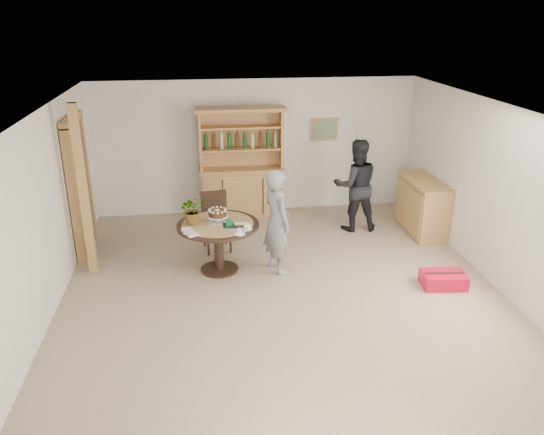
{
  "coord_description": "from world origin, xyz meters",
  "views": [
    {
      "loc": [
        -1.03,
        -6.19,
        3.65
      ],
      "look_at": [
        -0.12,
        0.36,
        1.05
      ],
      "focal_mm": 35.0,
      "sensor_mm": 36.0,
      "label": 1
    }
  ],
  "objects_px": {
    "sideboard": "(422,206)",
    "dining_table": "(218,233)",
    "dining_chair": "(216,217)",
    "red_suitcase": "(443,280)",
    "hutch": "(242,180)",
    "teen_boy": "(277,221)",
    "adult_person": "(356,185)"
  },
  "relations": [
    {
      "from": "hutch",
      "to": "dining_table",
      "type": "height_order",
      "value": "hutch"
    },
    {
      "from": "teen_boy",
      "to": "dining_table",
      "type": "bearing_deg",
      "value": 63.36
    },
    {
      "from": "teen_boy",
      "to": "red_suitcase",
      "type": "relative_size",
      "value": 2.46
    },
    {
      "from": "sideboard",
      "to": "dining_table",
      "type": "relative_size",
      "value": 1.05
    },
    {
      "from": "sideboard",
      "to": "dining_chair",
      "type": "bearing_deg",
      "value": -176.87
    },
    {
      "from": "sideboard",
      "to": "adult_person",
      "type": "height_order",
      "value": "adult_person"
    },
    {
      "from": "teen_boy",
      "to": "red_suitcase",
      "type": "xyz_separation_m",
      "value": [
        2.26,
        -0.82,
        -0.68
      ]
    },
    {
      "from": "sideboard",
      "to": "dining_table",
      "type": "bearing_deg",
      "value": -164.0
    },
    {
      "from": "sideboard",
      "to": "red_suitcase",
      "type": "bearing_deg",
      "value": -103.39
    },
    {
      "from": "teen_boy",
      "to": "dining_chair",
      "type": "bearing_deg",
      "value": 22.94
    },
    {
      "from": "sideboard",
      "to": "adult_person",
      "type": "distance_m",
      "value": 1.21
    },
    {
      "from": "hutch",
      "to": "sideboard",
      "type": "relative_size",
      "value": 1.62
    },
    {
      "from": "hutch",
      "to": "red_suitcase",
      "type": "distance_m",
      "value": 4.14
    },
    {
      "from": "hutch",
      "to": "sideboard",
      "type": "xyz_separation_m",
      "value": [
        3.04,
        -1.24,
        -0.22
      ]
    },
    {
      "from": "hutch",
      "to": "dining_chair",
      "type": "bearing_deg",
      "value": -110.75
    },
    {
      "from": "dining_table",
      "to": "adult_person",
      "type": "relative_size",
      "value": 0.74
    },
    {
      "from": "hutch",
      "to": "teen_boy",
      "type": "relative_size",
      "value": 1.3
    },
    {
      "from": "dining_table",
      "to": "dining_chair",
      "type": "relative_size",
      "value": 1.27
    },
    {
      "from": "dining_table",
      "to": "adult_person",
      "type": "bearing_deg",
      "value": 28.12
    },
    {
      "from": "adult_person",
      "to": "red_suitcase",
      "type": "xyz_separation_m",
      "value": [
        0.67,
        -2.23,
        -0.71
      ]
    },
    {
      "from": "sideboard",
      "to": "red_suitcase",
      "type": "height_order",
      "value": "sideboard"
    },
    {
      "from": "dining_table",
      "to": "sideboard",
      "type": "bearing_deg",
      "value": 16.0
    },
    {
      "from": "dining_table",
      "to": "red_suitcase",
      "type": "bearing_deg",
      "value": -16.55
    },
    {
      "from": "hutch",
      "to": "red_suitcase",
      "type": "height_order",
      "value": "hutch"
    },
    {
      "from": "adult_person",
      "to": "dining_chair",
      "type": "bearing_deg",
      "value": 12.91
    },
    {
      "from": "dining_chair",
      "to": "red_suitcase",
      "type": "xyz_separation_m",
      "value": [
        3.12,
        -1.75,
        -0.43
      ]
    },
    {
      "from": "dining_table",
      "to": "dining_chair",
      "type": "bearing_deg",
      "value": 90.83
    },
    {
      "from": "adult_person",
      "to": "dining_table",
      "type": "bearing_deg",
      "value": 30.05
    },
    {
      "from": "adult_person",
      "to": "red_suitcase",
      "type": "height_order",
      "value": "adult_person"
    },
    {
      "from": "teen_boy",
      "to": "hutch",
      "type": "bearing_deg",
      "value": -12.28
    },
    {
      "from": "teen_boy",
      "to": "red_suitcase",
      "type": "height_order",
      "value": "teen_boy"
    },
    {
      "from": "dining_chair",
      "to": "teen_boy",
      "type": "xyz_separation_m",
      "value": [
        0.86,
        -0.93,
        0.25
      ]
    }
  ]
}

